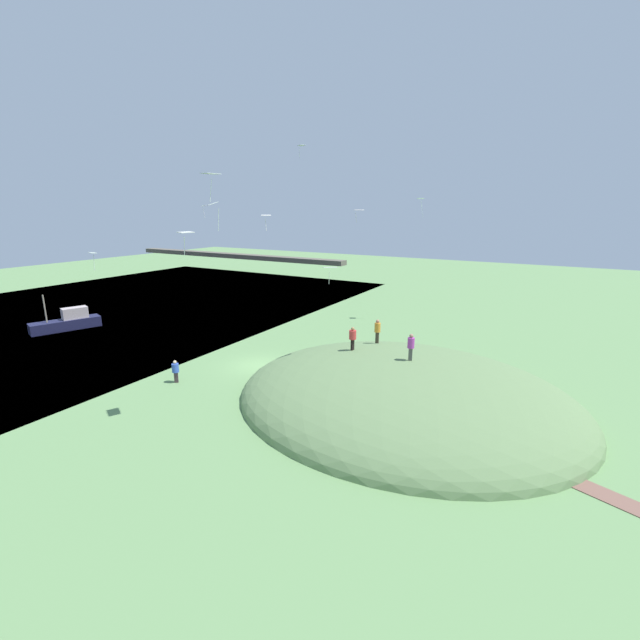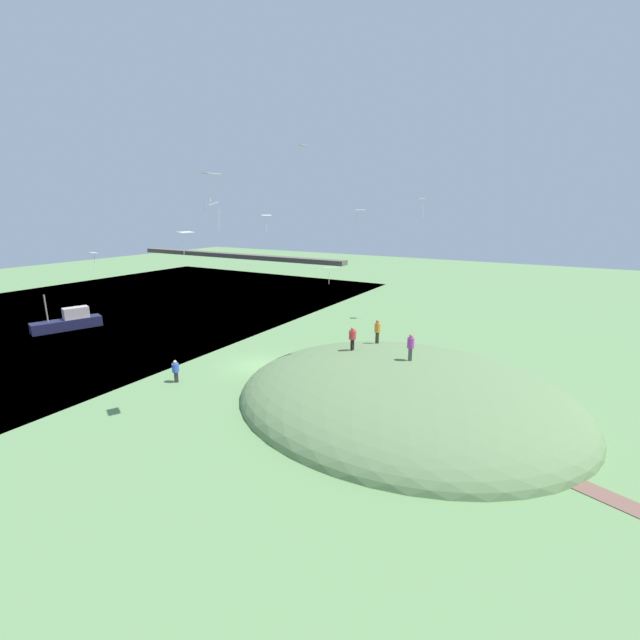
# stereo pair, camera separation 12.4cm
# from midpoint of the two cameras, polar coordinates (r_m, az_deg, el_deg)

# --- Properties ---
(ground_plane) EXTENTS (160.00, 160.00, 0.00)m
(ground_plane) POSITION_cam_midpoint_polar(r_m,az_deg,el_deg) (33.69, -8.40, -6.00)
(ground_plane) COLOR #628A53
(lake_water) EXTENTS (45.24, 80.00, 0.40)m
(lake_water) POSITION_cam_midpoint_polar(r_m,az_deg,el_deg) (55.07, -31.94, -0.24)
(lake_water) COLOR teal
(lake_water) RESTS_ON ground_plane
(grass_hill) EXTENTS (21.46, 18.15, 5.35)m
(grass_hill) POSITION_cam_midpoint_polar(r_m,az_deg,el_deg) (27.86, 10.87, -10.62)
(grass_hill) COLOR #627F50
(grass_hill) RESTS_ON ground_plane
(bridge_deck_far) EXTENTS (40.71, 1.80, 0.70)m
(bridge_deck_far) POSITION_cam_midpoint_polar(r_m,az_deg,el_deg) (72.69, -11.48, 8.36)
(bridge_deck_far) COLOR #5B554A
(boat_on_lake) EXTENTS (3.46, 6.43, 3.75)m
(boat_on_lake) POSITION_cam_midpoint_polar(r_m,az_deg,el_deg) (49.93, -30.55, -0.24)
(boat_on_lake) COLOR #1B1C3B
(boat_on_lake) RESTS_ON lake_water
(person_near_shore) EXTENTS (0.50, 0.50, 1.70)m
(person_near_shore) POSITION_cam_midpoint_polar(r_m,az_deg,el_deg) (26.78, 11.85, -3.13)
(person_near_shore) COLOR #4F514A
(person_near_shore) RESTS_ON grass_hill
(person_on_hilltop) EXTENTS (0.52, 0.52, 1.61)m
(person_on_hilltop) POSITION_cam_midpoint_polar(r_m,az_deg,el_deg) (28.93, 4.23, -2.12)
(person_on_hilltop) COLOR black
(person_on_hilltop) RESTS_ON grass_hill
(person_watching_kites) EXTENTS (0.44, 0.44, 1.76)m
(person_watching_kites) POSITION_cam_midpoint_polar(r_m,az_deg,el_deg) (31.17, 7.53, -1.12)
(person_watching_kites) COLOR #393326
(person_watching_kites) RESTS_ON grass_hill
(person_with_child) EXTENTS (0.66, 0.66, 1.62)m
(person_with_child) POSITION_cam_midpoint_polar(r_m,az_deg,el_deg) (31.50, -18.75, -6.18)
(person_with_child) COLOR #3F3035
(person_with_child) RESTS_ON ground_plane
(kite_0) EXTENTS (1.15, 0.89, 1.43)m
(kite_0) POSITION_cam_midpoint_polar(r_m,az_deg,el_deg) (49.69, 5.10, 14.29)
(kite_0) COLOR white
(kite_1) EXTENTS (1.15, 1.11, 1.16)m
(kite_1) POSITION_cam_midpoint_polar(r_m,az_deg,el_deg) (29.21, 1.22, 6.92)
(kite_1) COLOR white
(kite_2) EXTENTS (1.16, 1.03, 1.22)m
(kite_2) POSITION_cam_midpoint_polar(r_m,az_deg,el_deg) (23.47, -17.58, 10.95)
(kite_2) COLOR white
(kite_3) EXTENTS (0.84, 0.75, 1.86)m
(kite_3) POSITION_cam_midpoint_polar(r_m,az_deg,el_deg) (46.10, 13.17, 15.22)
(kite_3) COLOR white
(kite_4) EXTENTS (0.94, 1.22, 1.75)m
(kite_4) POSITION_cam_midpoint_polar(r_m,az_deg,el_deg) (29.49, -14.45, 18.17)
(kite_4) COLOR white
(kite_5) EXTENTS (1.05, 1.00, 1.39)m
(kite_5) POSITION_cam_midpoint_polar(r_m,az_deg,el_deg) (39.23, -7.27, 13.52)
(kite_5) COLOR silver
(kite_6) EXTENTS (0.82, 0.85, 1.40)m
(kite_6) POSITION_cam_midpoint_polar(r_m,az_deg,el_deg) (52.02, -15.27, 14.31)
(kite_6) COLOR white
(kite_7) EXTENTS (1.40, 1.36, 2.24)m
(kite_7) POSITION_cam_midpoint_polar(r_m,az_deg,el_deg) (35.46, -14.08, 14.61)
(kite_7) COLOR white
(kite_8) EXTENTS (1.08, 0.99, 1.28)m
(kite_8) POSITION_cam_midpoint_polar(r_m,az_deg,el_deg) (48.95, -2.56, 22.09)
(kite_8) COLOR white
(kite_9) EXTENTS (0.77, 0.63, 1.49)m
(kite_9) POSITION_cam_midpoint_polar(r_m,az_deg,el_deg) (38.61, -28.02, 7.71)
(kite_9) COLOR silver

